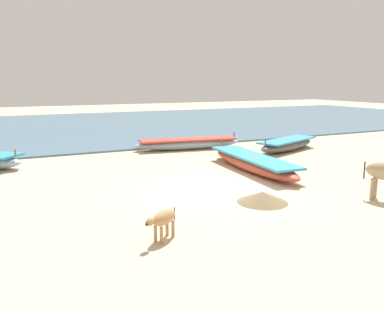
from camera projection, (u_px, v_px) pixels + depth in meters
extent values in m
plane|color=beige|center=(218.00, 191.00, 10.63)|extent=(80.00, 80.00, 0.00)
cube|color=slate|center=(93.00, 126.00, 25.71)|extent=(60.00, 20.00, 0.08)
ellipsoid|color=#B74733|center=(253.00, 163.00, 12.98)|extent=(1.30, 4.99, 0.50)
cube|color=#3399BF|center=(253.00, 157.00, 12.94)|extent=(1.25, 4.40, 0.07)
cube|color=olive|center=(247.00, 157.00, 13.29)|extent=(0.87, 0.17, 0.04)
cylinder|color=olive|center=(222.00, 143.00, 14.98)|extent=(0.06, 0.06, 0.20)
cylinder|color=olive|center=(15.00, 152.00, 12.87)|extent=(0.06, 0.06, 0.20)
ellipsoid|color=#8CA5B7|center=(188.00, 144.00, 17.03)|extent=(4.85, 1.63, 0.47)
cube|color=#CC3F33|center=(188.00, 139.00, 16.99)|extent=(4.28, 1.53, 0.07)
cube|color=olive|center=(195.00, 141.00, 17.11)|extent=(0.24, 0.83, 0.04)
cylinder|color=olive|center=(234.00, 134.00, 17.60)|extent=(0.06, 0.06, 0.20)
ellipsoid|color=#5B5651|center=(287.00, 145.00, 16.72)|extent=(3.84, 2.29, 0.49)
cube|color=#3399BF|center=(287.00, 140.00, 16.68)|extent=(3.42, 2.11, 0.07)
cube|color=olive|center=(284.00, 143.00, 16.49)|extent=(0.42, 0.83, 0.04)
cylinder|color=olive|center=(265.00, 141.00, 15.42)|extent=(0.06, 0.06, 0.20)
cylinder|color=tan|center=(375.00, 187.00, 9.95)|extent=(0.11, 0.11, 0.55)
cylinder|color=tan|center=(372.00, 189.00, 9.77)|extent=(0.11, 0.11, 0.55)
cylinder|color=#2D2119|center=(364.00, 170.00, 9.94)|extent=(0.04, 0.04, 0.45)
ellipsoid|color=tan|center=(164.00, 217.00, 7.28)|extent=(0.68, 0.56, 0.28)
ellipsoid|color=tan|center=(150.00, 222.00, 6.92)|extent=(0.24, 0.22, 0.15)
sphere|color=#2D2119|center=(147.00, 224.00, 6.84)|extent=(0.08, 0.08, 0.06)
cylinder|color=tan|center=(161.00, 235.00, 7.14)|extent=(0.06, 0.06, 0.32)
cylinder|color=tan|center=(155.00, 234.00, 7.21)|extent=(0.06, 0.06, 0.32)
cylinder|color=tan|center=(173.00, 229.00, 7.45)|extent=(0.06, 0.06, 0.32)
cylinder|color=tan|center=(167.00, 228.00, 7.52)|extent=(0.06, 0.06, 0.32)
cylinder|color=#2D2119|center=(174.00, 214.00, 7.57)|extent=(0.02, 0.02, 0.26)
cone|color=#7A6647|center=(262.00, 197.00, 9.58)|extent=(1.77, 1.77, 0.27)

